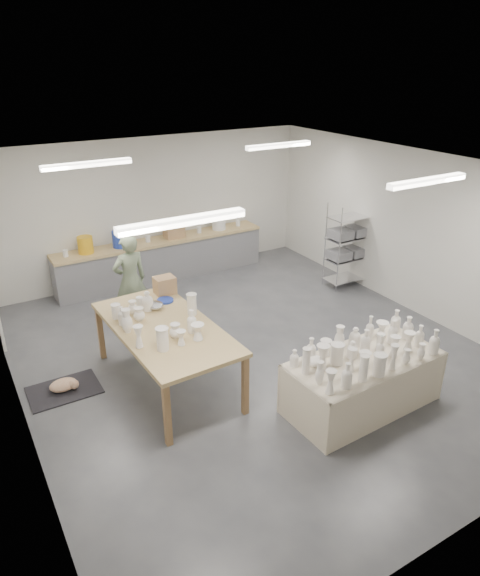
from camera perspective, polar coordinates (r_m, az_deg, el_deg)
room at (r=7.63m, az=0.50°, el=5.94°), size 8.00×8.02×3.00m
back_counter at (r=11.24m, az=-8.65°, el=3.34°), size 4.60×0.60×1.24m
wire_shelf at (r=10.90m, az=11.89°, el=4.82°), size 0.88×0.48×1.80m
drying_table at (r=7.33m, az=13.46°, el=-9.80°), size 2.19×1.10×1.13m
work_table at (r=7.46m, az=-8.60°, el=-3.97°), size 1.39×2.62×1.32m
rug at (r=8.07m, az=-18.96°, el=-10.67°), size 1.00×0.70×0.02m
cat at (r=8.01m, az=-18.90°, el=-10.13°), size 0.41×0.31×0.17m
potter at (r=9.30m, az=-12.09°, el=0.87°), size 0.64×0.45×1.69m
red_stool at (r=9.77m, az=-12.33°, el=-1.66°), size 0.38×0.38×0.31m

